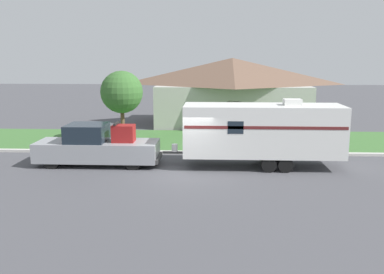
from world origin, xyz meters
The scene contains 8 objects.
ground_plane centered at (0.00, 0.00, 0.00)m, with size 120.00×120.00×0.00m, color #47474C.
curb_strip centered at (0.00, 3.75, 0.07)m, with size 80.00×0.30×0.14m.
lawn_strip centered at (0.00, 7.40, 0.01)m, with size 80.00×7.00×0.03m.
house_across_street centered at (2.64, 14.42, 2.60)m, with size 12.13×7.30×5.02m.
pickup_truck centered at (-4.34, 1.21, 0.88)m, with size 5.91×1.98×2.07m.
travel_trailer centered at (3.54, 1.21, 1.75)m, with size 8.38×2.26×3.22m.
mailbox centered at (4.64, 4.61, 1.05)m, with size 0.48×0.20×1.36m.
tree_in_yard centered at (-4.33, 7.10, 3.00)m, with size 2.57×2.57×4.30m.
Camera 1 is at (1.21, -18.59, 5.18)m, focal length 40.00 mm.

